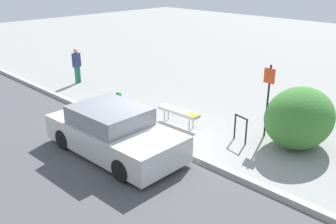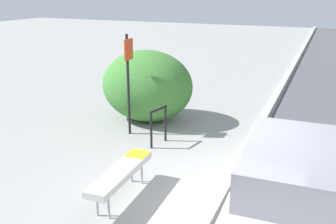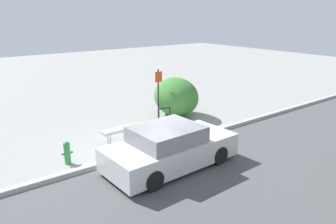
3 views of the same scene
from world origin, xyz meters
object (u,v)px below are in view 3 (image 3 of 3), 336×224
Objects in this scene: bike_rack at (164,115)px; parked_car_near at (170,148)px; bench at (122,129)px; fire_hydrant at (67,152)px; sign_post at (158,90)px.

parked_car_near reaches higher than bike_rack.
fire_hydrant is at bearing -166.05° from bench.
sign_post is 3.01× the size of fire_hydrant.
bike_rack is (2.24, 0.37, 0.05)m from bench.
bike_rack is at bearing 12.61° from fire_hydrant.
parked_car_near is at bearing -121.05° from sign_post.
bench is 0.70× the size of sign_post.
bench is 2.99m from sign_post.
bike_rack is 0.19× the size of parked_car_near.
fire_hydrant is (-2.39, -0.67, -0.05)m from bench.
bench is at bearing 90.66° from parked_car_near.
bike_rack is 0.36× the size of sign_post.
fire_hydrant is (-4.94, -1.91, -0.98)m from sign_post.
bench is 2.48m from fire_hydrant.
bike_rack is 3.81m from parked_car_near.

